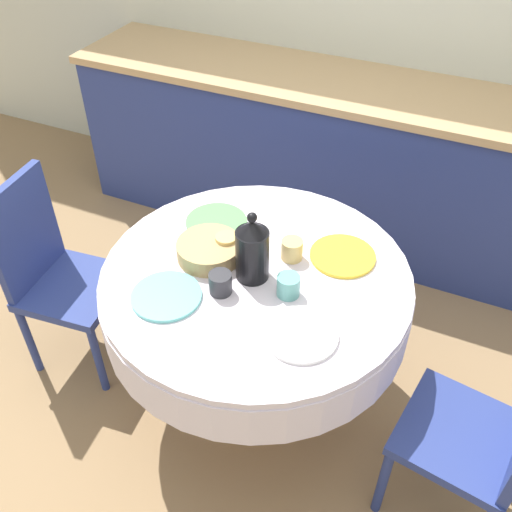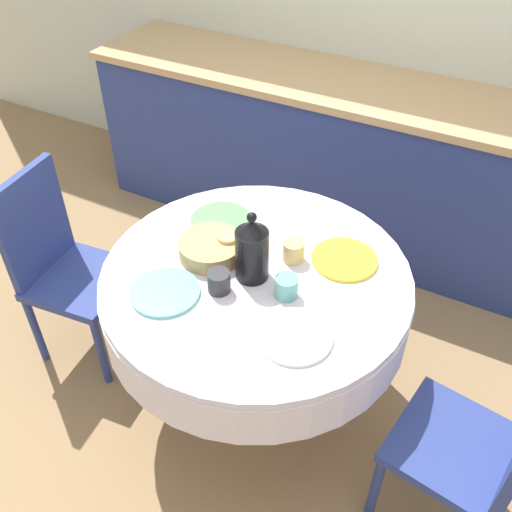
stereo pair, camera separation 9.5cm
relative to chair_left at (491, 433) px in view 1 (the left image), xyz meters
The scene contains 15 objects.
ground_plane 1.05m from the chair_left, behind, with size 12.00×12.00×0.00m, color #8E704C.
kitchen_counter 1.74m from the chair_left, 121.61° to the left, with size 3.24×0.64×0.93m.
dining_table 0.93m from the chair_left, behind, with size 1.16×1.16×0.75m.
chair_left is the anchor object (origin of this frame).
chair_right 1.83m from the chair_left, behind, with size 0.44×0.44×0.93m.
plate_near_left 1.18m from the chair_left, behind, with size 0.25×0.25×0.01m, color #60BCB7.
cup_near_left 1.03m from the chair_left, behind, with size 0.08×0.08×0.08m, color #28282D.
plate_near_right 0.71m from the chair_left, behind, with size 0.25×0.25×0.01m, color white.
cup_near_right 0.82m from the chair_left, behind, with size 0.08×0.08×0.08m, color #5BA39E.
plate_far_left 1.26m from the chair_left, 163.59° to the left, with size 0.25×0.25×0.01m, color #5BA85B.
cup_far_left 1.12m from the chair_left, 169.35° to the left, with size 0.08×0.08×0.08m, color #DBB766.
plate_far_right 0.79m from the chair_left, 151.14° to the left, with size 0.25×0.25×0.01m, color yellow.
cup_far_right 0.92m from the chair_left, 161.48° to the left, with size 0.08×0.08×0.08m, color #DBB766.
coffee_carafe 1.00m from the chair_left, behind, with size 0.12×0.12×0.28m.
bread_basket 1.16m from the chair_left, behind, with size 0.24×0.24×0.07m, color tan.
Camera 1 is at (0.64, -1.41, 2.16)m, focal length 40.00 mm.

